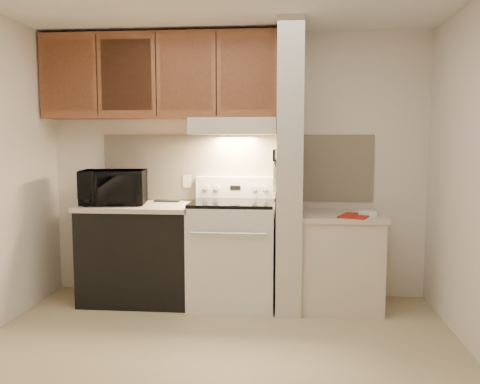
# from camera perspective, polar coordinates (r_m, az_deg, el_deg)

# --- Properties ---
(floor) EXTENTS (3.60, 3.60, 0.00)m
(floor) POSITION_cam_1_polar(r_m,az_deg,el_deg) (3.73, -2.80, -17.95)
(floor) COLOR #C3B186
(floor) RESTS_ON ground
(wall_back) EXTENTS (3.60, 2.50, 0.02)m
(wall_back) POSITION_cam_1_polar(r_m,az_deg,el_deg) (4.90, -0.41, 2.94)
(wall_back) COLOR white
(wall_back) RESTS_ON floor
(backsplash) EXTENTS (2.60, 0.02, 0.63)m
(backsplash) POSITION_cam_1_polar(r_m,az_deg,el_deg) (4.89, -0.43, 2.75)
(backsplash) COLOR #F8E6C6
(backsplash) RESTS_ON wall_back
(range_body) EXTENTS (0.76, 0.65, 0.92)m
(range_body) POSITION_cam_1_polar(r_m,az_deg,el_deg) (4.67, -0.83, -7.01)
(range_body) COLOR silver
(range_body) RESTS_ON floor
(oven_window) EXTENTS (0.50, 0.01, 0.30)m
(oven_window) POSITION_cam_1_polar(r_m,az_deg,el_deg) (4.36, -1.28, -7.44)
(oven_window) COLOR black
(oven_window) RESTS_ON range_body
(oven_handle) EXTENTS (0.65, 0.02, 0.02)m
(oven_handle) POSITION_cam_1_polar(r_m,az_deg,el_deg) (4.28, -1.34, -4.69)
(oven_handle) COLOR silver
(oven_handle) RESTS_ON range_body
(cooktop) EXTENTS (0.74, 0.64, 0.03)m
(cooktop) POSITION_cam_1_polar(r_m,az_deg,el_deg) (4.59, -0.84, -1.23)
(cooktop) COLOR black
(cooktop) RESTS_ON range_body
(range_backguard) EXTENTS (0.76, 0.08, 0.20)m
(range_backguard) POSITION_cam_1_polar(r_m,az_deg,el_deg) (4.86, -0.48, 0.54)
(range_backguard) COLOR silver
(range_backguard) RESTS_ON range_body
(range_display) EXTENTS (0.10, 0.01, 0.04)m
(range_display) POSITION_cam_1_polar(r_m,az_deg,el_deg) (4.82, -0.53, 0.49)
(range_display) COLOR black
(range_display) RESTS_ON range_backguard
(range_knob_left_outer) EXTENTS (0.05, 0.02, 0.05)m
(range_knob_left_outer) POSITION_cam_1_polar(r_m,az_deg,el_deg) (4.85, -3.83, 0.52)
(range_knob_left_outer) COLOR silver
(range_knob_left_outer) RESTS_ON range_backguard
(range_knob_left_inner) EXTENTS (0.05, 0.02, 0.05)m
(range_knob_left_inner) POSITION_cam_1_polar(r_m,az_deg,el_deg) (4.84, -2.66, 0.51)
(range_knob_left_inner) COLOR silver
(range_knob_left_inner) RESTS_ON range_backguard
(range_knob_right_inner) EXTENTS (0.05, 0.02, 0.05)m
(range_knob_right_inner) POSITION_cam_1_polar(r_m,az_deg,el_deg) (4.80, 1.60, 0.47)
(range_knob_right_inner) COLOR silver
(range_knob_right_inner) RESTS_ON range_backguard
(range_knob_right_outer) EXTENTS (0.05, 0.02, 0.05)m
(range_knob_right_outer) POSITION_cam_1_polar(r_m,az_deg,el_deg) (4.79, 2.79, 0.46)
(range_knob_right_outer) COLOR silver
(range_knob_right_outer) RESTS_ON range_backguard
(dishwasher_front) EXTENTS (1.00, 0.63, 0.87)m
(dishwasher_front) POSITION_cam_1_polar(r_m,az_deg,el_deg) (4.86, -11.26, -6.92)
(dishwasher_front) COLOR black
(dishwasher_front) RESTS_ON floor
(left_countertop) EXTENTS (1.04, 0.67, 0.04)m
(left_countertop) POSITION_cam_1_polar(r_m,az_deg,el_deg) (4.78, -11.38, -1.60)
(left_countertop) COLOR beige
(left_countertop) RESTS_ON dishwasher_front
(spoon_rest) EXTENTS (0.25, 0.10, 0.02)m
(spoon_rest) POSITION_cam_1_polar(r_m,az_deg,el_deg) (4.91, -8.16, -1.01)
(spoon_rest) COLOR black
(spoon_rest) RESTS_ON left_countertop
(teal_jar) EXTENTS (0.12, 0.12, 0.11)m
(teal_jar) POSITION_cam_1_polar(r_m,az_deg,el_deg) (4.79, -15.75, -0.81)
(teal_jar) COLOR #2E6864
(teal_jar) RESTS_ON left_countertop
(outlet) EXTENTS (0.08, 0.01, 0.12)m
(outlet) POSITION_cam_1_polar(r_m,az_deg,el_deg) (4.96, -5.97, 1.20)
(outlet) COLOR beige
(outlet) RESTS_ON backsplash
(microwave) EXTENTS (0.63, 0.47, 0.32)m
(microwave) POSITION_cam_1_polar(r_m,az_deg,el_deg) (4.81, -14.00, 0.53)
(microwave) COLOR black
(microwave) RESTS_ON left_countertop
(partition_pillar) EXTENTS (0.22, 0.70, 2.50)m
(partition_pillar) POSITION_cam_1_polar(r_m,az_deg,el_deg) (4.53, 5.58, 2.65)
(partition_pillar) COLOR beige
(partition_pillar) RESTS_ON floor
(pillar_trim) EXTENTS (0.01, 0.70, 0.04)m
(pillar_trim) POSITION_cam_1_polar(r_m,az_deg,el_deg) (4.53, 4.12, 3.30)
(pillar_trim) COLOR brown
(pillar_trim) RESTS_ON partition_pillar
(knife_strip) EXTENTS (0.02, 0.42, 0.04)m
(knife_strip) POSITION_cam_1_polar(r_m,az_deg,el_deg) (4.48, 4.03, 3.52)
(knife_strip) COLOR black
(knife_strip) RESTS_ON partition_pillar
(knife_blade_a) EXTENTS (0.01, 0.03, 0.16)m
(knife_blade_a) POSITION_cam_1_polar(r_m,az_deg,el_deg) (4.31, 3.81, 2.09)
(knife_blade_a) COLOR silver
(knife_blade_a) RESTS_ON knife_strip
(knife_handle_a) EXTENTS (0.02, 0.02, 0.10)m
(knife_handle_a) POSITION_cam_1_polar(r_m,az_deg,el_deg) (4.31, 3.83, 4.09)
(knife_handle_a) COLOR black
(knife_handle_a) RESTS_ON knife_strip
(knife_blade_b) EXTENTS (0.01, 0.04, 0.18)m
(knife_blade_b) POSITION_cam_1_polar(r_m,az_deg,el_deg) (4.40, 3.84, 2.05)
(knife_blade_b) COLOR silver
(knife_blade_b) RESTS_ON knife_strip
(knife_handle_b) EXTENTS (0.02, 0.02, 0.10)m
(knife_handle_b) POSITION_cam_1_polar(r_m,az_deg,el_deg) (4.39, 3.85, 4.13)
(knife_handle_b) COLOR black
(knife_handle_b) RESTS_ON knife_strip
(knife_blade_c) EXTENTS (0.01, 0.04, 0.20)m
(knife_blade_c) POSITION_cam_1_polar(r_m,az_deg,el_deg) (4.47, 3.86, 1.98)
(knife_blade_c) COLOR silver
(knife_blade_c) RESTS_ON knife_strip
(knife_handle_c) EXTENTS (0.02, 0.02, 0.10)m
(knife_handle_c) POSITION_cam_1_polar(r_m,az_deg,el_deg) (4.48, 3.88, 4.16)
(knife_handle_c) COLOR black
(knife_handle_c) RESTS_ON knife_strip
(knife_blade_d) EXTENTS (0.01, 0.04, 0.16)m
(knife_blade_d) POSITION_cam_1_polar(r_m,az_deg,el_deg) (4.55, 3.89, 2.30)
(knife_blade_d) COLOR silver
(knife_blade_d) RESTS_ON knife_strip
(knife_handle_d) EXTENTS (0.02, 0.02, 0.10)m
(knife_handle_d) POSITION_cam_1_polar(r_m,az_deg,el_deg) (4.56, 3.91, 4.20)
(knife_handle_d) COLOR black
(knife_handle_d) RESTS_ON knife_strip
(knife_blade_e) EXTENTS (0.01, 0.04, 0.18)m
(knife_blade_e) POSITION_cam_1_polar(r_m,az_deg,el_deg) (4.65, 3.92, 2.25)
(knife_blade_e) COLOR silver
(knife_blade_e) RESTS_ON knife_strip
(knife_handle_e) EXTENTS (0.02, 0.02, 0.10)m
(knife_handle_e) POSITION_cam_1_polar(r_m,az_deg,el_deg) (4.62, 3.93, 4.22)
(knife_handle_e) COLOR black
(knife_handle_e) RESTS_ON knife_strip
(oven_mitt) EXTENTS (0.03, 0.10, 0.24)m
(oven_mitt) POSITION_cam_1_polar(r_m,az_deg,el_deg) (4.71, 3.95, 1.47)
(oven_mitt) COLOR slate
(oven_mitt) RESTS_ON partition_pillar
(right_cab_base) EXTENTS (0.70, 0.60, 0.81)m
(right_cab_base) POSITION_cam_1_polar(r_m,az_deg,el_deg) (4.68, 11.16, -7.80)
(right_cab_base) COLOR beige
(right_cab_base) RESTS_ON floor
(right_countertop) EXTENTS (0.74, 0.64, 0.04)m
(right_countertop) POSITION_cam_1_polar(r_m,az_deg,el_deg) (4.60, 11.27, -2.65)
(right_countertop) COLOR beige
(right_countertop) RESTS_ON right_cab_base
(red_folder) EXTENTS (0.33, 0.37, 0.01)m
(red_folder) POSITION_cam_1_polar(r_m,az_deg,el_deg) (4.46, 12.76, -2.63)
(red_folder) COLOR #A82114
(red_folder) RESTS_ON right_countertop
(white_box) EXTENTS (0.17, 0.14, 0.04)m
(white_box) POSITION_cam_1_polar(r_m,az_deg,el_deg) (4.52, 14.19, -2.35)
(white_box) COLOR white
(white_box) RESTS_ON right_countertop
(range_hood) EXTENTS (0.78, 0.44, 0.15)m
(range_hood) POSITION_cam_1_polar(r_m,az_deg,el_deg) (4.68, -0.69, 7.38)
(range_hood) COLOR beige
(range_hood) RESTS_ON upper_cabinets
(hood_lip) EXTENTS (0.78, 0.04, 0.06)m
(hood_lip) POSITION_cam_1_polar(r_m,az_deg,el_deg) (4.47, -0.97, 6.86)
(hood_lip) COLOR beige
(hood_lip) RESTS_ON range_hood
(upper_cabinets) EXTENTS (2.18, 0.33, 0.77)m
(upper_cabinets) POSITION_cam_1_polar(r_m,az_deg,el_deg) (4.88, -8.93, 12.67)
(upper_cabinets) COLOR brown
(upper_cabinets) RESTS_ON wall_back
(cab_door_a) EXTENTS (0.46, 0.01, 0.63)m
(cab_door_a) POSITION_cam_1_polar(r_m,az_deg,el_deg) (4.99, -18.76, 12.28)
(cab_door_a) COLOR brown
(cab_door_a) RESTS_ON upper_cabinets
(cab_gap_a) EXTENTS (0.01, 0.01, 0.73)m
(cab_gap_a) POSITION_cam_1_polar(r_m,az_deg,el_deg) (4.89, -15.77, 12.51)
(cab_gap_a) COLOR black
(cab_gap_a) RESTS_ON upper_cabinets
(cab_door_b) EXTENTS (0.46, 0.01, 0.63)m
(cab_door_b) POSITION_cam_1_polar(r_m,az_deg,el_deg) (4.80, -12.65, 12.71)
(cab_door_b) COLOR brown
(cab_door_b) RESTS_ON upper_cabinets
(cab_gap_b) EXTENTS (0.01, 0.01, 0.73)m
(cab_gap_b) POSITION_cam_1_polar(r_m,az_deg,el_deg) (4.72, -9.42, 12.89)
(cab_gap_b) COLOR black
(cab_gap_b) RESTS_ON upper_cabinets
(cab_door_c) EXTENTS (0.46, 0.01, 0.63)m
(cab_door_c) POSITION_cam_1_polar(r_m,az_deg,el_deg) (4.66, -6.09, 13.02)
(cab_door_c) COLOR brown
(cab_door_c) RESTS_ON upper_cabinets
(cab_gap_c) EXTENTS (0.01, 0.01, 0.73)m
(cab_gap_c) POSITION_cam_1_polar(r_m,az_deg,el_deg) (4.62, -2.69, 13.12)
(cab_gap_c) COLOR black
(cab_gap_c) RESTS_ON upper_cabinets
(cab_door_d) EXTENTS (0.46, 0.01, 0.63)m
(cab_door_d) POSITION_cam_1_polar(r_m,az_deg,el_deg) (4.59, 0.78, 13.17)
(cab_door_d) COLOR brown
(cab_door_d) RESTS_ON upper_cabinets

